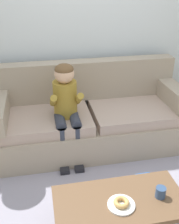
% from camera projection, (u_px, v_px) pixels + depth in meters
% --- Properties ---
extents(ground, '(10.00, 10.00, 0.00)m').
position_uv_depth(ground, '(109.00, 188.00, 2.73)').
color(ground, '#9E896B').
extents(wall_back, '(8.00, 0.10, 2.80)m').
position_uv_depth(wall_back, '(83.00, 21.00, 3.30)').
color(wall_back, silver).
rests_on(wall_back, ground).
extents(area_rug, '(2.42, 1.61, 0.01)m').
position_uv_depth(area_rug, '(116.00, 206.00, 2.51)').
color(area_rug, '#9993A3').
rests_on(area_rug, ground).
extents(couch, '(2.26, 0.90, 0.98)m').
position_uv_depth(couch, '(90.00, 118.00, 3.31)').
color(couch, tan).
rests_on(couch, ground).
extents(coffee_table, '(1.02, 0.51, 0.38)m').
position_uv_depth(coffee_table, '(120.00, 204.00, 2.10)').
color(coffee_table, brown).
rests_on(coffee_table, ground).
extents(person_child, '(0.34, 0.58, 1.10)m').
position_uv_depth(person_child, '(66.00, 104.00, 2.92)').
color(person_child, olive).
rests_on(person_child, ground).
extents(plate, '(0.21, 0.21, 0.01)m').
position_uv_depth(plate, '(121.00, 205.00, 2.03)').
color(plate, white).
rests_on(plate, coffee_table).
extents(donut, '(0.13, 0.13, 0.04)m').
position_uv_depth(donut, '(121.00, 202.00, 2.02)').
color(donut, tan).
rests_on(donut, plate).
extents(mug, '(0.08, 0.08, 0.09)m').
position_uv_depth(mug, '(161.00, 192.00, 2.09)').
color(mug, '#334C72').
rests_on(mug, coffee_table).
extents(toy_controller, '(0.23, 0.09, 0.05)m').
position_uv_depth(toy_controller, '(144.00, 178.00, 2.83)').
color(toy_controller, blue).
rests_on(toy_controller, ground).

